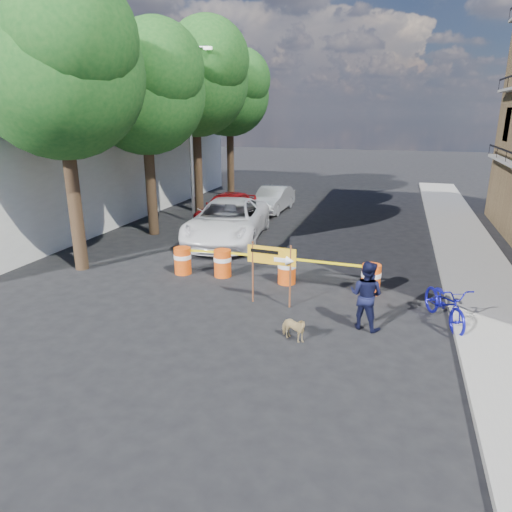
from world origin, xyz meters
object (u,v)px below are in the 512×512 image
Objects in this scene: barrel_mid_right at (287,269)px; dog at (293,328)px; barrel_far_left at (183,260)px; pedestrian at (366,295)px; bicycle at (448,285)px; sedan_silver at (273,199)px; detour_sign at (277,261)px; sedan_red at (227,207)px; barrel_far_right at (371,278)px; barrel_mid_left at (223,263)px; suv_white at (228,221)px.

barrel_mid_right is 1.21× the size of dog.
pedestrian is (6.12, -2.36, 0.40)m from barrel_far_left.
bicycle is 14.49m from sedan_silver.
detour_sign is 2.31m from dog.
barrel_far_left is at bearing 159.68° from detour_sign.
sedan_silver is at bearing 109.63° from detour_sign.
bicycle is at bearing -37.05° from sedan_red.
barrel_far_left is 1.00× the size of barrel_far_right.
barrel_mid_right is 1.98m from detour_sign.
barrel_mid_left is 4.42m from suv_white.
detour_sign is 2.41× the size of dog.
bicycle is 4.09m from dog.
dog is (3.20, -3.70, -0.16)m from barrel_mid_left.
suv_white reaches higher than barrel_far_right.
barrel_far_left is 5.79m from dog.
bicycle reaches higher than pedestrian.
barrel_mid_right is 0.15× the size of suv_white.
suv_white is at bearing 144.98° from barrel_far_right.
sedan_red is at bearing -111.93° from sedan_silver.
barrel_mid_left and barrel_mid_right have the same top height.
dog is at bearing -74.33° from barrel_mid_right.
bicycle is at bearing 5.91° from detour_sign.
detour_sign is at bearing -54.60° from sedan_red.
dog is at bearing -60.85° from detour_sign.
barrel_mid_left is 6.90m from bicycle.
bicycle is at bearing -43.90° from suv_white.
barrel_mid_left is 0.50× the size of detour_sign.
bicycle reaches higher than dog.
suv_white is (-6.12, 6.68, -0.02)m from pedestrian.
suv_white is (-4.57, 7.88, 0.54)m from dog.
detour_sign reaches higher than sedan_silver.
barrel_mid_right is 5.50m from suv_white.
sedan_silver is (0.23, 6.36, -0.18)m from suv_white.
barrel_mid_right is at bearing 98.58° from detour_sign.
pedestrian reaches higher than dog.
detour_sign is 12.84m from sedan_silver.
bicycle is at bearing -38.92° from barrel_far_right.
detour_sign reaches higher than barrel_mid_left.
barrel_far_left is 3.54m from barrel_mid_right.
pedestrian is (4.75, -2.50, 0.40)m from barrel_mid_left.
barrel_mid_right is at bearing -57.76° from suv_white.
sedan_red is 3.48m from sedan_silver.
barrel_mid_left is 0.51× the size of pedestrian.
barrel_mid_left is 0.42× the size of bicycle.
barrel_far_right is at bearing -38.30° from sedan_red.
barrel_mid_left is at bearing 63.78° from dog.
suv_white is (-8.04, 5.84, -0.21)m from bicycle.
barrel_far_left is 10.69m from sedan_silver.
barrel_far_left is 1.21× the size of dog.
detour_sign is at bearing -24.31° from barrel_far_left.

